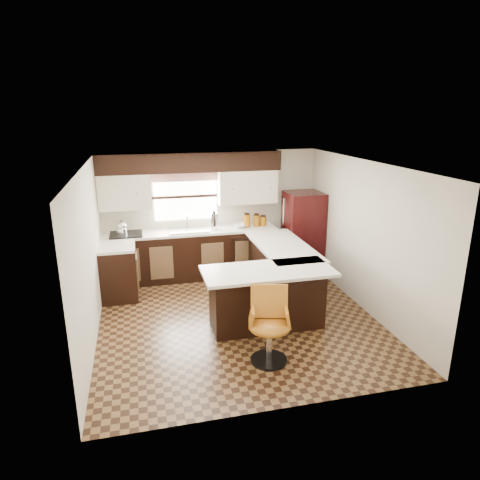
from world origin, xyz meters
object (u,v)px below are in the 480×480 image
object	(u,v)px
peninsula_long	(279,272)
refrigerator	(303,233)
peninsula_return	(267,298)
bar_chair	(270,327)

from	to	relation	value
peninsula_long	refrigerator	world-z (taller)	refrigerator
peninsula_return	refrigerator	distance (m)	2.46
bar_chair	peninsula_long	bearing A→B (deg)	82.16
peninsula_return	bar_chair	distance (m)	0.96
peninsula_long	refrigerator	size ratio (longest dim) A/B	1.20
peninsula_return	bar_chair	xyz separation A→B (m)	(-0.25, -0.93, 0.04)
bar_chair	peninsula_return	bearing A→B (deg)	89.28
bar_chair	refrigerator	bearing A→B (deg)	75.75
peninsula_long	bar_chair	bearing A→B (deg)	-112.14
peninsula_return	refrigerator	xyz separation A→B (m)	(1.36, 2.02, 0.36)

